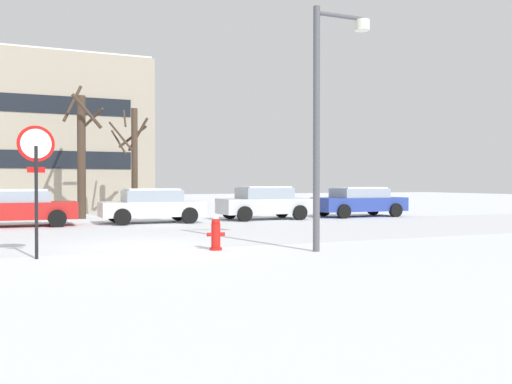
{
  "coord_description": "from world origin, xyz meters",
  "views": [
    {
      "loc": [
        -2.85,
        -13.96,
        1.62
      ],
      "look_at": [
        5.3,
        4.88,
        1.27
      ],
      "focal_mm": 39.08,
      "sensor_mm": 36.0,
      "label": 1
    }
  ],
  "objects_px": {
    "parked_car_red": "(16,207)",
    "parked_car_blue": "(359,201)",
    "stop_sign": "(36,166)",
    "street_lamp": "(326,104)",
    "parked_car_white": "(152,205)",
    "fire_hydrant": "(216,233)",
    "parked_car_silver": "(264,203)"
  },
  "relations": [
    {
      "from": "stop_sign",
      "to": "parked_car_red",
      "type": "distance_m",
      "value": 9.73
    },
    {
      "from": "street_lamp",
      "to": "parked_car_silver",
      "type": "bearing_deg",
      "value": 73.22
    },
    {
      "from": "fire_hydrant",
      "to": "parked_car_red",
      "type": "bearing_deg",
      "value": 114.33
    },
    {
      "from": "fire_hydrant",
      "to": "street_lamp",
      "type": "xyz_separation_m",
      "value": [
        2.33,
        -1.18,
        3.07
      ]
    },
    {
      "from": "parked_car_silver",
      "to": "stop_sign",
      "type": "bearing_deg",
      "value": -135.07
    },
    {
      "from": "street_lamp",
      "to": "parked_car_white",
      "type": "relative_size",
      "value": 1.42
    },
    {
      "from": "parked_car_white",
      "to": "parked_car_blue",
      "type": "bearing_deg",
      "value": 1.03
    },
    {
      "from": "stop_sign",
      "to": "parked_car_red",
      "type": "relative_size",
      "value": 0.67
    },
    {
      "from": "parked_car_red",
      "to": "parked_car_blue",
      "type": "height_order",
      "value": "parked_car_blue"
    },
    {
      "from": "stop_sign",
      "to": "parked_car_blue",
      "type": "relative_size",
      "value": 0.65
    },
    {
      "from": "fire_hydrant",
      "to": "parked_car_blue",
      "type": "bearing_deg",
      "value": 42.39
    },
    {
      "from": "parked_car_blue",
      "to": "parked_car_silver",
      "type": "bearing_deg",
      "value": -179.12
    },
    {
      "from": "stop_sign",
      "to": "parked_car_white",
      "type": "height_order",
      "value": "stop_sign"
    },
    {
      "from": "fire_hydrant",
      "to": "street_lamp",
      "type": "distance_m",
      "value": 4.03
    },
    {
      "from": "street_lamp",
      "to": "parked_car_silver",
      "type": "xyz_separation_m",
      "value": [
        3.23,
        10.72,
        -2.74
      ]
    },
    {
      "from": "parked_car_red",
      "to": "parked_car_silver",
      "type": "distance_m",
      "value": 9.93
    },
    {
      "from": "street_lamp",
      "to": "parked_car_silver",
      "type": "relative_size",
      "value": 1.45
    },
    {
      "from": "parked_car_white",
      "to": "parked_car_blue",
      "type": "relative_size",
      "value": 0.93
    },
    {
      "from": "parked_car_red",
      "to": "parked_car_blue",
      "type": "relative_size",
      "value": 0.97
    },
    {
      "from": "parked_car_red",
      "to": "parked_car_silver",
      "type": "bearing_deg",
      "value": -0.64
    },
    {
      "from": "street_lamp",
      "to": "parked_car_silver",
      "type": "distance_m",
      "value": 11.53
    },
    {
      "from": "fire_hydrant",
      "to": "parked_car_blue",
      "type": "relative_size",
      "value": 0.19
    },
    {
      "from": "fire_hydrant",
      "to": "street_lamp",
      "type": "bearing_deg",
      "value": -26.8
    },
    {
      "from": "street_lamp",
      "to": "parked_car_white",
      "type": "distance_m",
      "value": 11.11
    },
    {
      "from": "parked_car_white",
      "to": "parked_car_silver",
      "type": "height_order",
      "value": "parked_car_silver"
    },
    {
      "from": "fire_hydrant",
      "to": "parked_car_blue",
      "type": "distance_m",
      "value": 14.27
    },
    {
      "from": "stop_sign",
      "to": "street_lamp",
      "type": "height_order",
      "value": "street_lamp"
    },
    {
      "from": "street_lamp",
      "to": "parked_car_blue",
      "type": "distance_m",
      "value": 13.83
    },
    {
      "from": "stop_sign",
      "to": "street_lamp",
      "type": "bearing_deg",
      "value": -10.61
    },
    {
      "from": "parked_car_red",
      "to": "parked_car_white",
      "type": "bearing_deg",
      "value": -2.44
    },
    {
      "from": "parked_car_silver",
      "to": "parked_car_white",
      "type": "bearing_deg",
      "value": -178.83
    },
    {
      "from": "parked_car_white",
      "to": "stop_sign",
      "type": "bearing_deg",
      "value": -115.96
    }
  ]
}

